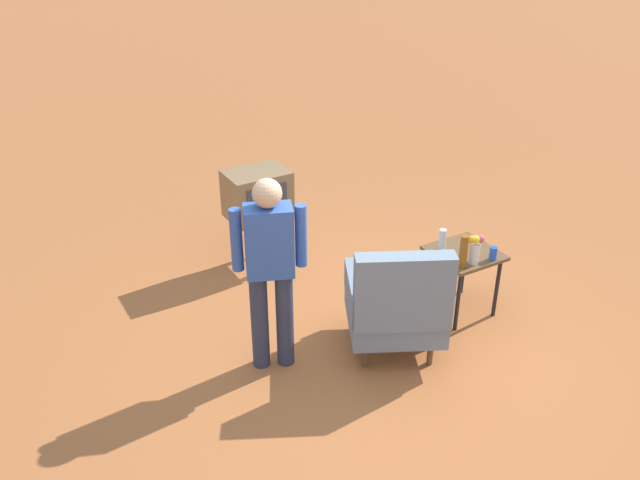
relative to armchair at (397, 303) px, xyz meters
name	(u,v)px	position (x,y,z in m)	size (l,w,h in m)	color
ground_plane	(378,353)	(0.12, -0.05, -0.50)	(60.00, 60.00, 0.00)	#AD6033
armchair	(397,303)	(0.00, 0.00, 0.00)	(1.03, 1.04, 1.06)	brown
side_table	(464,261)	(-0.88, -0.23, 0.03)	(0.56, 0.56, 0.62)	black
tv_on_stand	(257,195)	(0.35, -1.90, 0.28)	(0.61, 0.46, 1.03)	black
person_standing	(270,264)	(0.94, -0.38, 0.44)	(0.54, 0.34, 1.64)	#2D3347
bottle_short_clear	(442,240)	(-0.72, -0.36, 0.22)	(0.06, 0.06, 0.20)	silver
soda_can_blue	(493,253)	(-0.99, 0.00, 0.18)	(0.07, 0.07, 0.12)	blue
bottle_tall_amber	(463,252)	(-0.68, -0.03, 0.27)	(0.07, 0.07, 0.30)	brown
flower_vase	(475,248)	(-0.81, -0.04, 0.27)	(0.15, 0.10, 0.27)	silver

